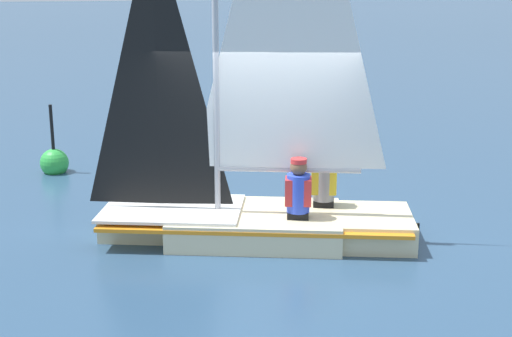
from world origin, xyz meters
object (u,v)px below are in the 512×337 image
at_px(sailboat_main, 255,172).
at_px(sailor_crew, 324,188).
at_px(buoy_marker, 54,162).
at_px(sailor_helm, 298,198).

distance_m(sailboat_main, sailor_crew, 1.02).
relative_size(sailboat_main, buoy_marker, 4.61).
height_order(sailboat_main, sailor_crew, sailboat_main).
bearing_deg(sailor_crew, buoy_marker, -30.51).
bearing_deg(sailboat_main, sailor_helm, 160.32).
xyz_separation_m(sailboat_main, sailor_crew, (0.97, -0.02, -0.30)).
relative_size(sailor_helm, sailor_crew, 1.00).
relative_size(sailor_crew, buoy_marker, 0.88).
xyz_separation_m(sailor_helm, sailor_crew, (0.52, 0.38, -0.01)).
bearing_deg(sailor_helm, sailboat_main, -19.68).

